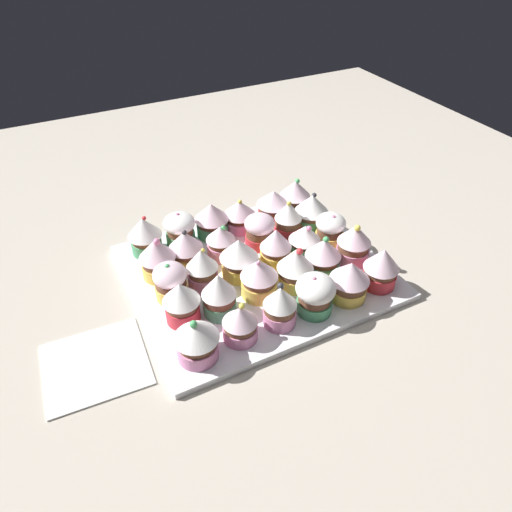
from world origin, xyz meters
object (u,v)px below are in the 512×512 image
(cupcake_24, at_px, (381,267))
(cupcake_27, at_px, (280,305))
(cupcake_9, at_px, (221,241))
(cupcake_20, at_px, (295,267))
(cupcake_1, at_px, (273,205))
(cupcake_10, at_px, (186,248))
(cupcake_14, at_px, (276,246))
(cupcake_21, at_px, (259,277))
(cupcake_26, at_px, (315,294))
(cupcake_17, at_px, (171,282))
(cupcake_3, at_px, (212,219))
(cupcake_25, at_px, (349,280))
(cupcake_0, at_px, (295,197))
(cupcake_11, at_px, (157,257))
(cupcake_28, at_px, (240,323))
(napkin, at_px, (95,364))
(baking_tray, at_px, (256,271))
(cupcake_22, at_px, (219,294))
(cupcake_5, at_px, (145,235))
(cupcake_16, at_px, (202,268))
(cupcake_7, at_px, (288,219))
(cupcake_12, at_px, (330,229))
(cupcake_4, at_px, (180,229))
(cupcake_6, at_px, (311,211))
(cupcake_18, at_px, (354,243))
(cupcake_23, at_px, (181,301))
(cupcake_29, at_px, (197,339))
(cupcake_13, at_px, (305,240))
(cupcake_2, at_px, (240,214))
(cupcake_8, at_px, (260,230))
(cupcake_15, at_px, (238,256))

(cupcake_24, distance_m, cupcake_27, 0.20)
(cupcake_24, bearing_deg, cupcake_9, -43.14)
(cupcake_20, bearing_deg, cupcake_1, -108.24)
(cupcake_10, xyz_separation_m, cupcake_14, (-0.14, 0.07, 0.00))
(cupcake_21, height_order, cupcake_26, cupcake_21)
(cupcake_17, bearing_deg, cupcake_3, -133.97)
(cupcake_9, xyz_separation_m, cupcake_25, (-0.14, 0.20, 0.00))
(cupcake_0, distance_m, cupcake_27, 0.32)
(cupcake_17, relative_size, cupcake_21, 0.93)
(cupcake_11, xyz_separation_m, cupcake_28, (-0.06, 0.20, -0.01))
(cupcake_14, xyz_separation_m, napkin, (0.35, 0.07, -0.05))
(baking_tray, bearing_deg, cupcake_22, 34.69)
(cupcake_5, distance_m, cupcake_14, 0.24)
(cupcake_9, xyz_separation_m, cupcake_10, (0.06, -0.01, 0.00))
(baking_tray, height_order, cupcake_26, cupcake_26)
(cupcake_14, height_order, cupcake_16, cupcake_16)
(cupcake_7, relative_size, cupcake_12, 1.12)
(cupcake_9, height_order, napkin, cupcake_9)
(cupcake_4, height_order, cupcake_6, cupcake_6)
(cupcake_20, height_order, cupcake_26, cupcake_20)
(cupcake_10, relative_size, cupcake_22, 0.92)
(cupcake_5, xyz_separation_m, cupcake_12, (-0.32, 0.13, -0.01))
(cupcake_21, xyz_separation_m, napkin, (0.28, 0.01, -0.05))
(baking_tray, bearing_deg, cupcake_5, -40.96)
(cupcake_5, xyz_separation_m, cupcake_21, (-0.13, 0.20, -0.00))
(baking_tray, distance_m, cupcake_18, 0.18)
(cupcake_23, bearing_deg, cupcake_29, 85.28)
(baking_tray, distance_m, cupcake_13, 0.11)
(cupcake_11, bearing_deg, cupcake_2, -160.79)
(cupcake_7, bearing_deg, cupcake_10, -0.93)
(cupcake_20, height_order, cupcake_21, cupcake_20)
(cupcake_8, height_order, cupcake_13, same)
(cupcake_4, xyz_separation_m, cupcake_5, (0.07, -0.01, 0.00))
(cupcake_18, bearing_deg, cupcake_2, -53.17)
(cupcake_4, height_order, cupcake_17, cupcake_17)
(cupcake_4, relative_size, cupcake_26, 0.96)
(cupcake_2, bearing_deg, cupcake_15, 63.63)
(cupcake_25, bearing_deg, cupcake_2, -74.02)
(cupcake_1, distance_m, cupcake_5, 0.26)
(cupcake_11, xyz_separation_m, cupcake_21, (-0.13, 0.12, -0.00))
(cupcake_25, relative_size, napkin, 0.50)
(cupcake_14, bearing_deg, napkin, 12.26)
(cupcake_6, xyz_separation_m, cupcake_7, (0.05, 0.00, -0.00))
(cupcake_23, bearing_deg, cupcake_15, -154.13)
(cupcake_3, relative_size, cupcake_23, 0.94)
(cupcake_8, height_order, cupcake_12, cupcake_12)
(cupcake_9, distance_m, cupcake_27, 0.20)
(cupcake_9, xyz_separation_m, cupcake_16, (0.06, 0.06, 0.01))
(cupcake_4, distance_m, cupcake_13, 0.24)
(baking_tray, distance_m, cupcake_29, 0.22)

